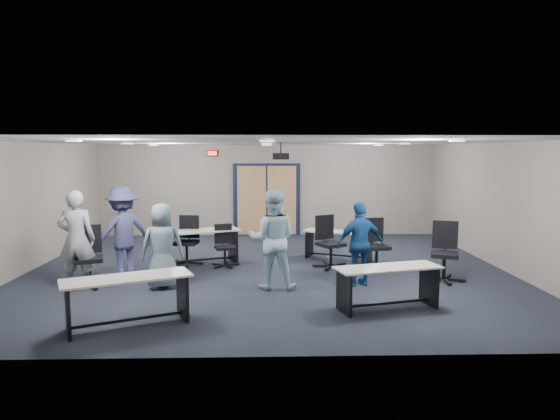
{
  "coord_description": "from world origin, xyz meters",
  "views": [
    {
      "loc": [
        -0.02,
        -10.37,
        2.51
      ],
      "look_at": [
        0.26,
        -0.3,
        1.32
      ],
      "focal_mm": 32.0,
      "sensor_mm": 36.0,
      "label": 1
    }
  ],
  "objects_px": {
    "person_lightblue": "(272,239)",
    "person_plaid": "(162,246)",
    "chair_back_c": "(331,242)",
    "person_back": "(123,232)",
    "person_navy": "(360,244)",
    "table_front_left": "(128,293)",
    "chair_back_a": "(186,241)",
    "table_front_right": "(388,280)",
    "chair_back_d": "(377,245)",
    "chair_back_b": "(225,246)",
    "table_back_left": "(197,241)",
    "table_back_right": "(338,240)",
    "person_gray": "(76,239)",
    "chair_loose_left": "(89,257)",
    "chair_loose_right": "(445,252)"
  },
  "relations": [
    {
      "from": "person_lightblue",
      "to": "person_plaid",
      "type": "bearing_deg",
      "value": 1.63
    },
    {
      "from": "chair_back_c",
      "to": "person_back",
      "type": "height_order",
      "value": "person_back"
    },
    {
      "from": "person_navy",
      "to": "table_front_left",
      "type": "bearing_deg",
      "value": 14.67
    },
    {
      "from": "table_front_left",
      "to": "person_back",
      "type": "xyz_separation_m",
      "value": [
        -0.85,
        2.81,
        0.42
      ]
    },
    {
      "from": "chair_back_a",
      "to": "person_back",
      "type": "distance_m",
      "value": 1.61
    },
    {
      "from": "table_front_right",
      "to": "person_plaid",
      "type": "relative_size",
      "value": 1.13
    },
    {
      "from": "chair_back_d",
      "to": "chair_back_b",
      "type": "bearing_deg",
      "value": 163.29
    },
    {
      "from": "chair_back_a",
      "to": "table_front_left",
      "type": "bearing_deg",
      "value": -84.43
    },
    {
      "from": "table_front_left",
      "to": "person_navy",
      "type": "distance_m",
      "value": 4.31
    },
    {
      "from": "table_back_left",
      "to": "chair_back_c",
      "type": "distance_m",
      "value": 2.96
    },
    {
      "from": "person_plaid",
      "to": "person_navy",
      "type": "xyz_separation_m",
      "value": [
        3.66,
        0.08,
        -0.0
      ]
    },
    {
      "from": "chair_back_c",
      "to": "chair_back_d",
      "type": "relative_size",
      "value": 1.03
    },
    {
      "from": "table_back_right",
      "to": "person_gray",
      "type": "distance_m",
      "value": 5.68
    },
    {
      "from": "chair_loose_left",
      "to": "person_navy",
      "type": "bearing_deg",
      "value": -18.26
    },
    {
      "from": "person_lightblue",
      "to": "person_back",
      "type": "bearing_deg",
      "value": -12.35
    },
    {
      "from": "chair_back_d",
      "to": "person_gray",
      "type": "distance_m",
      "value": 5.94
    },
    {
      "from": "chair_loose_left",
      "to": "table_front_right",
      "type": "bearing_deg",
      "value": -33.41
    },
    {
      "from": "chair_back_c",
      "to": "person_gray",
      "type": "xyz_separation_m",
      "value": [
        -4.87,
        -1.45,
        0.35
      ]
    },
    {
      "from": "chair_back_a",
      "to": "person_gray",
      "type": "xyz_separation_m",
      "value": [
        -1.71,
        -1.85,
        0.37
      ]
    },
    {
      "from": "chair_back_a",
      "to": "person_navy",
      "type": "xyz_separation_m",
      "value": [
        3.52,
        -1.83,
        0.25
      ]
    },
    {
      "from": "table_back_left",
      "to": "person_plaid",
      "type": "bearing_deg",
      "value": -122.85
    },
    {
      "from": "chair_back_c",
      "to": "table_front_left",
      "type": "bearing_deg",
      "value": -164.27
    },
    {
      "from": "chair_loose_left",
      "to": "chair_loose_right",
      "type": "bearing_deg",
      "value": -16.14
    },
    {
      "from": "chair_back_a",
      "to": "table_back_left",
      "type": "bearing_deg",
      "value": 0.82
    },
    {
      "from": "chair_back_b",
      "to": "person_lightblue",
      "type": "bearing_deg",
      "value": -74.04
    },
    {
      "from": "chair_loose_right",
      "to": "table_front_left",
      "type": "bearing_deg",
      "value": -137.2
    },
    {
      "from": "table_back_right",
      "to": "person_lightblue",
      "type": "bearing_deg",
      "value": -98.65
    },
    {
      "from": "table_front_left",
      "to": "person_gray",
      "type": "distance_m",
      "value": 2.6
    },
    {
      "from": "table_back_right",
      "to": "person_gray",
      "type": "relative_size",
      "value": 0.93
    },
    {
      "from": "chair_back_d",
      "to": "chair_loose_left",
      "type": "xyz_separation_m",
      "value": [
        -5.63,
        -1.12,
        0.02
      ]
    },
    {
      "from": "table_back_left",
      "to": "chair_back_b",
      "type": "xyz_separation_m",
      "value": [
        0.63,
        -0.2,
        -0.07
      ]
    },
    {
      "from": "chair_back_a",
      "to": "person_lightblue",
      "type": "distance_m",
      "value": 2.75
    },
    {
      "from": "chair_loose_right",
      "to": "person_back",
      "type": "relative_size",
      "value": 0.63
    },
    {
      "from": "table_front_left",
      "to": "table_back_right",
      "type": "bearing_deg",
      "value": 25.87
    },
    {
      "from": "chair_loose_right",
      "to": "person_back",
      "type": "xyz_separation_m",
      "value": [
        -6.28,
        0.45,
        0.34
      ]
    },
    {
      "from": "table_back_right",
      "to": "chair_back_c",
      "type": "bearing_deg",
      "value": -84.12
    },
    {
      "from": "table_front_left",
      "to": "person_back",
      "type": "bearing_deg",
      "value": 82.46
    },
    {
      "from": "table_front_right",
      "to": "person_navy",
      "type": "distance_m",
      "value": 1.47
    },
    {
      "from": "table_front_right",
      "to": "chair_back_d",
      "type": "height_order",
      "value": "chair_back_d"
    },
    {
      "from": "chair_back_d",
      "to": "person_back",
      "type": "bearing_deg",
      "value": 176.17
    },
    {
      "from": "chair_back_d",
      "to": "person_navy",
      "type": "distance_m",
      "value": 1.32
    },
    {
      "from": "table_front_left",
      "to": "person_navy",
      "type": "relative_size",
      "value": 1.2
    },
    {
      "from": "chair_back_b",
      "to": "person_navy",
      "type": "bearing_deg",
      "value": -45.26
    },
    {
      "from": "table_back_right",
      "to": "person_plaid",
      "type": "xyz_separation_m",
      "value": [
        -3.58,
        -2.38,
        0.34
      ]
    },
    {
      "from": "person_plaid",
      "to": "person_lightblue",
      "type": "bearing_deg",
      "value": 167.13
    },
    {
      "from": "table_front_left",
      "to": "chair_back_b",
      "type": "height_order",
      "value": "chair_back_b"
    },
    {
      "from": "chair_back_a",
      "to": "person_plaid",
      "type": "relative_size",
      "value": 0.68
    },
    {
      "from": "chair_back_d",
      "to": "chair_loose_right",
      "type": "height_order",
      "value": "chair_loose_right"
    },
    {
      "from": "chair_loose_left",
      "to": "person_navy",
      "type": "relative_size",
      "value": 0.72
    },
    {
      "from": "chair_loose_right",
      "to": "person_plaid",
      "type": "relative_size",
      "value": 0.73
    }
  ]
}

